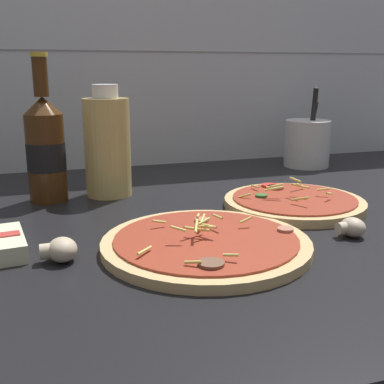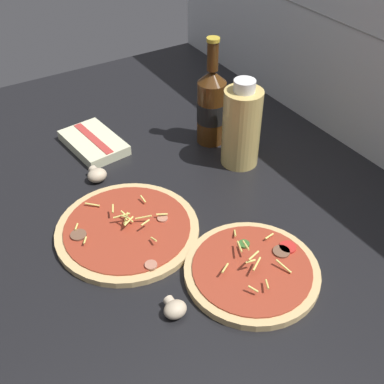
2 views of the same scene
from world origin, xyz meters
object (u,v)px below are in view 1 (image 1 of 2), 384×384
Objects in this scene: beer_bottle at (46,148)px; pizza_far at (293,202)px; oil_bottle at (107,145)px; mushroom_left at (352,227)px; pizza_near at (206,243)px; utensil_crock at (307,143)px; mushroom_right at (60,250)px.

pizza_far is at bearing -23.35° from beer_bottle.
beer_bottle is 11.13cm from oil_bottle.
mushroom_left is at bearing -49.33° from oil_bottle.
pizza_near is 21.63cm from mushroom_left.
beer_bottle is 63.45cm from utensil_crock.
oil_bottle reaches higher than mushroom_left.
pizza_near is at bearing -76.13° from oil_bottle.
pizza_near is at bearing -4.68° from mushroom_right.
mushroom_left is at bearing -4.64° from pizza_near.
mushroom_left is 40.43cm from mushroom_right.
oil_bottle is (-8.08, 32.73, 8.74)cm from pizza_near.
pizza_near is 1.35× the size of oil_bottle.
pizza_far is at bearing 90.92° from mushroom_left.
beer_bottle is (-19.18, 31.97, 8.93)cm from pizza_near.
mushroom_right is (-40.04, -12.97, 0.64)cm from pizza_far.
mushroom_left is 0.91× the size of mushroom_right.
utensil_crock is at bearing 66.19° from mushroom_left.
pizza_far is 16.26cm from mushroom_left.
pizza_far is 42.09cm from mushroom_right.
utensil_crock is at bearing 14.60° from oil_bottle.
pizza_near is 62.84cm from utensil_crock.
beer_bottle is at bearing 90.81° from mushroom_right.
oil_bottle is 4.53× the size of mushroom_right.
pizza_near is 6.14× the size of mushroom_right.
pizza_far is 35.63cm from oil_bottle.
pizza_far is (21.29, 14.50, 0.09)cm from pizza_near.
oil_bottle reaches higher than utensil_crock.
mushroom_left is 0.22× the size of utensil_crock.
utensil_crock is at bearing 47.16° from pizza_near.
pizza_near is at bearing -59.04° from beer_bottle.
pizza_near is 18.83cm from mushroom_right.
beer_bottle reaches higher than oil_bottle.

